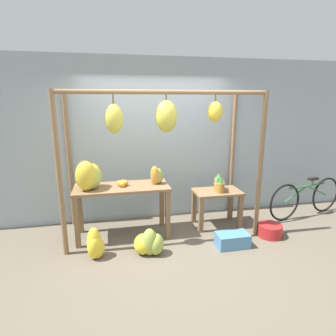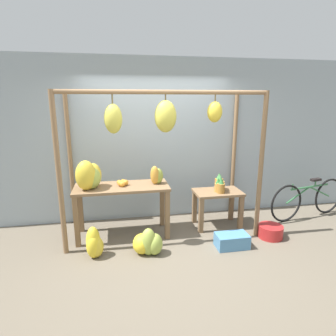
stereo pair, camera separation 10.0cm
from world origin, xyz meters
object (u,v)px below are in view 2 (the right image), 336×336
object	(u,v)px
banana_pile_on_table	(90,177)
pineapple_cluster	(220,184)
banana_pile_ground_left	(94,244)
parked_bicycle	(308,199)
fruit_crate_white	(232,241)
papaya_pile	(157,176)
orange_pile	(123,183)
banana_pile_ground_right	(148,243)
blue_bucket	(270,231)

from	to	relation	value
banana_pile_on_table	pineapple_cluster	distance (m)	2.08
banana_pile_ground_left	parked_bicycle	distance (m)	3.80
banana_pile_on_table	parked_bicycle	bearing A→B (deg)	2.15
pineapple_cluster	fruit_crate_white	bearing A→B (deg)	-94.50
banana_pile_on_table	papaya_pile	size ratio (longest dim) A/B	1.65
banana_pile_on_table	orange_pile	size ratio (longest dim) A/B	2.00
pineapple_cluster	banana_pile_ground_left	world-z (taller)	pineapple_cluster
fruit_crate_white	banana_pile_ground_right	bearing A→B (deg)	178.33
pineapple_cluster	papaya_pile	size ratio (longest dim) A/B	1.08
fruit_crate_white	banana_pile_ground_left	bearing A→B (deg)	177.28
papaya_pile	blue_bucket	bearing A→B (deg)	-16.78
fruit_crate_white	blue_bucket	xyz separation A→B (m)	(0.72, 0.18, -0.00)
banana_pile_on_table	parked_bicycle	distance (m)	3.84
banana_pile_on_table	banana_pile_ground_left	bearing A→B (deg)	-84.60
banana_pile_on_table	orange_pile	bearing A→B (deg)	9.26
pineapple_cluster	banana_pile_ground_left	size ratio (longest dim) A/B	0.73
banana_pile_on_table	pineapple_cluster	size ratio (longest dim) A/B	1.53
blue_bucket	pineapple_cluster	bearing A→B (deg)	139.79
papaya_pile	banana_pile_on_table	bearing A→B (deg)	-176.30
blue_bucket	papaya_pile	bearing A→B (deg)	163.22
banana_pile_ground_left	fruit_crate_white	distance (m)	1.95
banana_pile_ground_right	banana_pile_ground_left	bearing A→B (deg)	175.51
banana_pile_ground_left	papaya_pile	xyz separation A→B (m)	(0.95, 0.60, 0.76)
fruit_crate_white	parked_bicycle	bearing A→B (deg)	23.36
blue_bucket	papaya_pile	distance (m)	1.98
blue_bucket	papaya_pile	size ratio (longest dim) A/B	1.28
orange_pile	parked_bicycle	xyz separation A→B (m)	(3.31, 0.06, -0.50)
pineapple_cluster	blue_bucket	world-z (taller)	pineapple_cluster
blue_bucket	parked_bicycle	world-z (taller)	parked_bicycle
banana_pile_on_table	banana_pile_ground_left	size ratio (longest dim) A/B	1.11
parked_bicycle	banana_pile_on_table	bearing A→B (deg)	-177.85
parked_bicycle	papaya_pile	distance (m)	2.85
orange_pile	papaya_pile	xyz separation A→B (m)	(0.52, -0.01, 0.09)
pineapple_cluster	blue_bucket	distance (m)	1.07
banana_pile_ground_left	papaya_pile	world-z (taller)	papaya_pile
banana_pile_ground_left	blue_bucket	xyz separation A→B (m)	(2.67, 0.08, -0.09)
banana_pile_ground_right	parked_bicycle	xyz separation A→B (m)	(3.01, 0.73, 0.19)
orange_pile	fruit_crate_white	world-z (taller)	orange_pile
orange_pile	banana_pile_ground_left	distance (m)	1.00
blue_bucket	banana_pile_on_table	bearing A→B (deg)	170.54
orange_pile	blue_bucket	world-z (taller)	orange_pile
banana_pile_ground_left	blue_bucket	world-z (taller)	banana_pile_ground_left
banana_pile_ground_left	fruit_crate_white	world-z (taller)	banana_pile_ground_left
orange_pile	fruit_crate_white	bearing A→B (deg)	-24.86
orange_pile	parked_bicycle	bearing A→B (deg)	1.11
pineapple_cluster	fruit_crate_white	distance (m)	0.97
pineapple_cluster	banana_pile_ground_right	xyz separation A→B (m)	(-1.28, -0.70, -0.57)
orange_pile	banana_pile_ground_right	size ratio (longest dim) A/B	0.51
banana_pile_on_table	parked_bicycle	xyz separation A→B (m)	(3.78, 0.14, -0.64)
banana_pile_on_table	orange_pile	distance (m)	0.51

